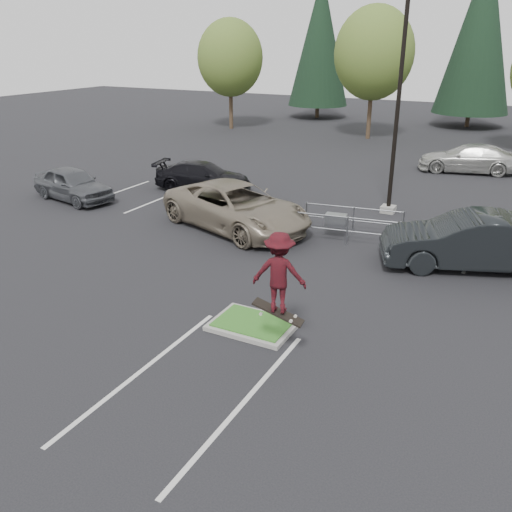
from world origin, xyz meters
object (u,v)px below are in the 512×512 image
at_px(conif_b, 480,31).
at_px(car_l_grey, 72,184).
at_px(decid_a, 230,60).
at_px(light_pole, 398,108).
at_px(conif_a, 320,40).
at_px(car_l_tan, 236,206).
at_px(skateboarder, 279,273).
at_px(car_far_silver, 469,158).
at_px(decid_b, 374,56).
at_px(car_r_charc, 470,241).
at_px(cart_corral, 339,220).
at_px(car_l_black, 202,176).

distance_m(conif_b, car_l_grey, 36.80).
xyz_separation_m(decid_a, car_l_grey, (4.51, -23.03, -4.80)).
xyz_separation_m(light_pole, conif_b, (-0.50, 28.50, 3.29)).
distance_m(conif_a, car_l_tan, 34.89).
bearing_deg(skateboarder, car_l_grey, -43.10).
bearing_deg(skateboarder, car_far_silver, -107.89).
distance_m(decid_b, car_l_tan, 24.13).
relative_size(decid_b, car_r_charc, 1.69).
height_order(conif_a, cart_corral, conif_a).
distance_m(decid_b, cart_corral, 23.97).
relative_size(car_r_charc, car_far_silver, 1.04).
relative_size(decid_b, car_far_silver, 1.75).
xyz_separation_m(conif_b, skateboarder, (1.20, -41.50, -5.63)).
relative_size(decid_b, car_l_grey, 2.11).
height_order(light_pole, car_l_grey, light_pole).
bearing_deg(cart_corral, skateboarder, -88.39).
distance_m(decid_a, car_l_tan, 27.11).
bearing_deg(light_pole, decid_a, 135.75).
distance_m(cart_corral, skateboarder, 9.12).
xyz_separation_m(conif_a, car_l_black, (4.97, -28.50, -6.38)).
bearing_deg(decid_b, cart_corral, -76.03).
bearing_deg(car_l_black, conif_a, -2.14).
distance_m(decid_a, cart_corral, 28.76).
distance_m(decid_b, conif_a, 12.43).
height_order(light_pole, conif_a, conif_a).
bearing_deg(cart_corral, car_r_charc, -18.40).
xyz_separation_m(decid_a, decid_b, (12.00, 0.50, 0.46)).
height_order(decid_a, car_l_black, decid_a).
bearing_deg(conif_b, car_l_grey, -111.95).
height_order(light_pole, car_l_black, light_pole).
bearing_deg(decid_a, car_l_black, -64.14).
xyz_separation_m(decid_b, car_l_black, (-3.02, -19.03, -5.33)).
distance_m(decid_b, car_far_silver, 13.17).
relative_size(decid_b, skateboarder, 4.32).
distance_m(skateboarder, car_r_charc, 8.75).
bearing_deg(decid_a, conif_b, 30.17).
height_order(decid_a, conif_a, conif_a).
bearing_deg(conif_a, cart_corral, -67.02).
bearing_deg(car_l_tan, decid_a, 49.28).
bearing_deg(car_l_tan, cart_corral, -59.41).
relative_size(conif_a, car_l_tan, 1.96).
relative_size(conif_b, car_l_grey, 3.17).
bearing_deg(cart_corral, light_pole, 69.73).
bearing_deg(decid_b, car_l_grey, -107.66).
bearing_deg(cart_corral, decid_b, 95.53).
relative_size(decid_a, car_r_charc, 1.56).
bearing_deg(conif_a, car_l_black, -80.10).
relative_size(conif_b, skateboarder, 6.50).
bearing_deg(decid_b, conif_b, 58.91).
bearing_deg(car_l_tan, conif_a, 34.95).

